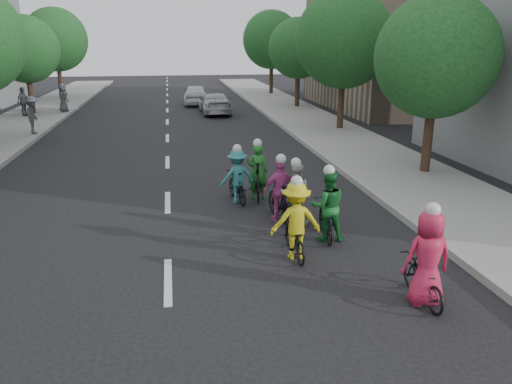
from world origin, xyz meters
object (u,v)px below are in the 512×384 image
object	(u,v)px
cyclist_0	(257,177)
follow_car_trail	(196,95)
cyclist_1	(294,200)
cyclist_6	(327,211)
cyclist_4	(425,267)
spectator_2	(63,98)
follow_car_lead	(215,103)
cyclist_3	(295,227)
cyclist_2	(280,196)
cyclist_5	(237,180)
spectator_1	(23,102)
spectator_0	(33,115)

from	to	relation	value
cyclist_0	follow_car_trail	bearing A→B (deg)	-81.97
cyclist_1	cyclist_6	xyz separation A→B (m)	(0.48, -1.18, 0.07)
cyclist_4	spectator_2	distance (m)	28.03
follow_car_lead	spectator_2	xyz separation A→B (m)	(-9.41, 1.40, 0.38)
cyclist_6	spectator_2	size ratio (longest dim) A/B	1.03
cyclist_3	follow_car_trail	world-z (taller)	cyclist_3
cyclist_2	cyclist_3	world-z (taller)	cyclist_3
cyclist_2	cyclist_4	distance (m)	4.86
cyclist_1	cyclist_6	size ratio (longest dim) A/B	1.06
cyclist_1	cyclist_4	xyz separation A→B (m)	(1.29, -4.31, 0.06)
cyclist_5	spectator_1	distance (m)	20.89
cyclist_0	cyclist_3	bearing A→B (deg)	97.74
cyclist_3	spectator_1	distance (m)	24.72
cyclist_0	cyclist_5	size ratio (longest dim) A/B	1.13
cyclist_1	cyclist_5	world-z (taller)	cyclist_1
cyclist_4	spectator_2	size ratio (longest dim) A/B	1.07
cyclist_6	follow_car_trail	distance (m)	26.24
follow_car_trail	spectator_2	size ratio (longest dim) A/B	2.42
follow_car_trail	spectator_2	xyz separation A→B (m)	(-8.46, -3.49, 0.31)
follow_car_lead	spectator_2	distance (m)	9.52
cyclist_4	spectator_1	distance (m)	27.55
cyclist_4	follow_car_trail	size ratio (longest dim) A/B	0.44
follow_car_lead	spectator_1	size ratio (longest dim) A/B	2.63
cyclist_6	follow_car_trail	xyz separation A→B (m)	(-1.60, 26.19, 0.04)
follow_car_trail	cyclist_6	bearing A→B (deg)	96.29
cyclist_0	cyclist_3	size ratio (longest dim) A/B	1.06
cyclist_3	follow_car_lead	distance (m)	22.16
cyclist_4	spectator_1	xyz separation A→B (m)	(-12.86, 24.37, 0.33)
cyclist_1	follow_car_trail	bearing A→B (deg)	-77.13
spectator_0	cyclist_0	bearing A→B (deg)	-146.68
cyclist_3	spectator_2	distance (m)	25.26
cyclist_0	cyclist_2	size ratio (longest dim) A/B	1.09
cyclist_6	cyclist_1	bearing A→B (deg)	-60.86
cyclist_2	spectator_1	size ratio (longest dim) A/B	1.04
cyclist_2	cyclist_5	xyz separation A→B (m)	(-0.88, 1.65, 0.01)
cyclist_3	cyclist_0	bearing A→B (deg)	-89.15
cyclist_1	cyclist_3	size ratio (longest dim) A/B	1.05
cyclist_1	cyclist_3	xyz separation A→B (m)	(-0.49, -2.04, 0.07)
cyclist_4	spectator_2	xyz separation A→B (m)	(-10.88, 25.83, 0.36)
cyclist_2	cyclist_5	distance (m)	1.87
spectator_0	cyclist_2	bearing A→B (deg)	-150.22
cyclist_1	follow_car_trail	distance (m)	25.04
cyclist_1	cyclist_4	size ratio (longest dim) A/B	1.01
cyclist_5	follow_car_lead	distance (m)	18.22
cyclist_3	spectator_0	world-z (taller)	spectator_0
cyclist_2	spectator_2	distance (m)	23.18
cyclist_4	follow_car_trail	distance (m)	29.43
cyclist_1	follow_car_trail	world-z (taller)	cyclist_1
cyclist_0	spectator_0	bearing A→B (deg)	-45.41
cyclist_0	spectator_0	size ratio (longest dim) A/B	1.07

